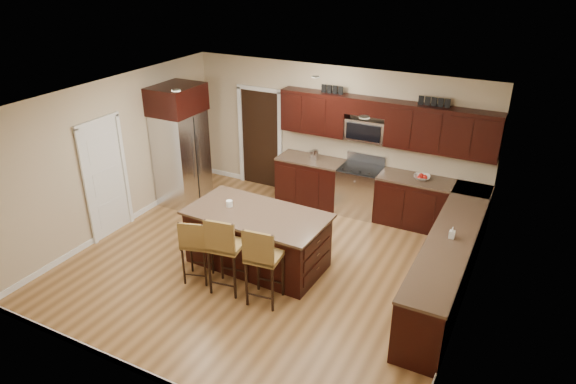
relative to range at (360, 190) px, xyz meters
The scene contains 23 objects.
floor 2.59m from the range, 105.51° to the right, with size 6.00×6.00×0.00m, color #9A6C3D.
ceiling 3.38m from the range, 105.51° to the right, with size 6.00×6.00×0.00m, color silver.
wall_back 1.15m from the range, 156.28° to the left, with size 6.00×6.00×0.00m, color #BFAC8A.
wall_left 4.51m from the range, 146.33° to the right, with size 5.50×5.50×0.00m, color #BFAC8A.
wall_right 3.49m from the range, 46.57° to the right, with size 5.50×5.50×0.00m, color #BFAC8A.
base_cabinets 1.58m from the range, 39.46° to the right, with size 4.02×3.96×0.92m.
upper_cabinets 1.42m from the range, 20.23° to the left, with size 4.00×0.33×0.80m.
range is the anchor object (origin of this frame).
microwave 1.16m from the range, 90.00° to the left, with size 0.76×0.31×0.40m, color silver.
doorway 2.41m from the range, behind, with size 0.85×0.03×2.06m, color black.
pantry_door 4.61m from the range, 143.07° to the right, with size 0.03×0.80×2.04m, color white.
letter_decor 1.84m from the range, 31.31° to the left, with size 2.20×0.03×0.15m, color black, non-canonical shape.
island 2.59m from the range, 108.26° to the right, with size 2.24×1.23×0.92m.
stool_left 3.59m from the range, 112.83° to the right, with size 0.49×0.49×1.06m.
stool_mid 3.43m from the range, 104.42° to the right, with size 0.52×0.52×1.23m.
stool_right 3.33m from the range, 93.89° to the right, with size 0.51×0.51×1.23m.
refrigerator 3.56m from the range, 161.30° to the right, with size 0.79×0.98×2.35m.
floor_mat 1.38m from the range, 132.64° to the right, with size 0.89×0.59×0.01m, color brown.
fruit_bowl 1.23m from the range, ahead, with size 0.29×0.29×0.07m, color silver.
soap_bottle 2.80m from the range, 42.61° to the right, with size 0.08×0.08×0.17m, color #B2B2B2.
canister_tall 1.09m from the range, behind, with size 0.12×0.12×0.20m, color silver.
canister_short 1.14m from the range, behind, with size 0.11×0.11×0.16m, color silver.
island_jar 2.83m from the range, 118.07° to the right, with size 0.10×0.10×0.10m, color white.
Camera 1 is at (3.52, -6.03, 4.60)m, focal length 32.00 mm.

